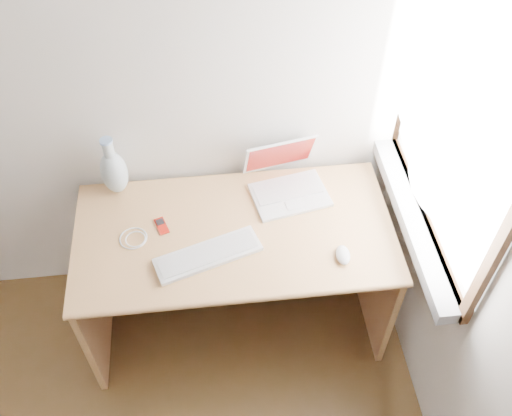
{
  "coord_description": "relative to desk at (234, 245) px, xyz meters",
  "views": [
    {
      "loc": [
        0.88,
        -0.14,
        2.58
      ],
      "look_at": [
        1.05,
        1.35,
        0.88
      ],
      "focal_mm": 40.0,
      "sensor_mm": 36.0,
      "label": 1
    }
  ],
  "objects": [
    {
      "name": "external_keyboard",
      "position": [
        -0.12,
        -0.2,
        0.21
      ],
      "size": [
        0.45,
        0.26,
        0.02
      ],
      "rotation": [
        0.0,
        0.0,
        0.31
      ],
      "color": "white",
      "rests_on": "desk"
    },
    {
      "name": "window",
      "position": [
        0.76,
        -0.16,
        0.77
      ],
      "size": [
        0.11,
        0.99,
        1.1
      ],
      "color": "white",
      "rests_on": "right_wall"
    },
    {
      "name": "desk",
      "position": [
        0.0,
        0.0,
        0.0
      ],
      "size": [
        1.35,
        0.67,
        0.71
      ],
      "color": "tan",
      "rests_on": "floor"
    },
    {
      "name": "ipod",
      "position": [
        -0.3,
        -0.02,
        0.21
      ],
      "size": [
        0.07,
        0.1,
        0.01
      ],
      "rotation": [
        0.0,
        0.0,
        0.33
      ],
      "color": "#A8160B",
      "rests_on": "desk"
    },
    {
      "name": "laptop",
      "position": [
        0.26,
        0.13,
        0.25
      ],
      "size": [
        0.36,
        0.33,
        0.22
      ],
      "rotation": [
        0.0,
        0.0,
        0.19
      ],
      "color": "white",
      "rests_on": "desk"
    },
    {
      "name": "vase",
      "position": [
        -0.5,
        0.21,
        0.32
      ],
      "size": [
        0.12,
        0.12,
        0.3
      ],
      "color": "silver",
      "rests_on": "desk"
    },
    {
      "name": "remote",
      "position": [
        -0.23,
        -0.22,
        0.21
      ],
      "size": [
        0.03,
        0.08,
        0.01
      ],
      "primitive_type": "cube",
      "rotation": [
        0.0,
        0.0,
        0.08
      ],
      "color": "white",
      "rests_on": "desk"
    },
    {
      "name": "mouse",
      "position": [
        0.43,
        -0.27,
        0.22
      ],
      "size": [
        0.06,
        0.1,
        0.03
      ],
      "primitive_type": "ellipsoid",
      "rotation": [
        0.0,
        0.0,
        -0.07
      ],
      "color": "white",
      "rests_on": "desk"
    },
    {
      "name": "cable_coil",
      "position": [
        -0.42,
        -0.08,
        0.21
      ],
      "size": [
        0.13,
        0.13,
        0.01
      ],
      "primitive_type": "torus",
      "rotation": [
        0.0,
        0.0,
        0.16
      ],
      "color": "white",
      "rests_on": "desk"
    }
  ]
}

